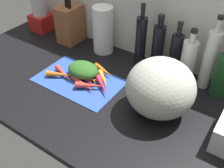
{
  "coord_description": "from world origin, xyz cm",
  "views": [
    {
      "loc": [
        60.05,
        -76.71,
        78.73
      ],
      "look_at": [
        10.39,
        -3.34,
        8.96
      ],
      "focal_mm": 41.79,
      "sensor_mm": 36.0,
      "label": 1
    }
  ],
  "objects": [
    {
      "name": "cutting_board",
      "position": [
        -10.98,
        -1.06,
        0.4
      ],
      "size": [
        41.97,
        26.68,
        0.8
      ],
      "primitive_type": "cube",
      "color": "#2D51B7",
      "rests_on": "ground_plane"
    },
    {
      "name": "carrot_0",
      "position": [
        -4.11,
        10.65,
        2.24
      ],
      "size": [
        13.29,
        6.36,
        2.88
      ],
      "primitive_type": "cone",
      "rotation": [
        0.0,
        1.57,
        -0.28
      ],
      "color": "orange",
      "rests_on": "cutting_board"
    },
    {
      "name": "wall_back",
      "position": [
        0.0,
        38.5,
        30.0
      ],
      "size": [
        170.0,
        3.0,
        60.0
      ],
      "primitive_type": "cube",
      "color": "silver",
      "rests_on": "ground_plane"
    },
    {
      "name": "bottle_2",
      "position": [
        24.82,
        30.31,
        11.65
      ],
      "size": [
        5.87,
        5.87,
        28.48
      ],
      "color": "black",
      "rests_on": "ground_plane"
    },
    {
      "name": "winter_squash",
      "position": [
        30.35,
        2.24,
        12.2
      ],
      "size": [
        28.53,
        28.38,
        24.39
      ],
      "primitive_type": "ellipsoid",
      "color": "#B2B7A8",
      "rests_on": "ground_plane"
    },
    {
      "name": "carrot_greens_pile",
      "position": [
        -11.22,
        2.95,
        4.28
      ],
      "size": [
        16.44,
        12.65,
        6.96
      ],
      "primitive_type": "ellipsoid",
      "color": "#2D6023",
      "rests_on": "cutting_board"
    },
    {
      "name": "carrot_10",
      "position": [
        -5.71,
        -3.78,
        2.03
      ],
      "size": [
        16.38,
        5.55,
        2.46
      ],
      "primitive_type": "cone",
      "rotation": [
        0.0,
        1.57,
        -0.19
      ],
      "color": "red",
      "rests_on": "cutting_board"
    },
    {
      "name": "blender_appliance",
      "position": [
        -66.6,
        28.62,
        13.62
      ],
      "size": [
        12.13,
        12.13,
        31.5
      ],
      "color": "red",
      "rests_on": "ground_plane"
    },
    {
      "name": "paper_towel_roll",
      "position": [
        -17.81,
        29.5,
        13.13
      ],
      "size": [
        11.35,
        11.35,
        26.27
      ],
      "primitive_type": "cylinder",
      "color": "white",
      "rests_on": "ground_plane"
    },
    {
      "name": "ground_plane",
      "position": [
        0.0,
        0.0,
        -1.5
      ],
      "size": [
        170.0,
        80.0,
        3.0
      ],
      "primitive_type": "cube",
      "color": "black"
    },
    {
      "name": "carrot_2",
      "position": [
        -7.81,
        4.01,
        2.07
      ],
      "size": [
        15.77,
        11.32,
        2.55
      ],
      "primitive_type": "cone",
      "rotation": [
        0.0,
        1.57,
        -0.57
      ],
      "color": "orange",
      "rests_on": "cutting_board"
    },
    {
      "name": "carrot_8",
      "position": [
        -0.37,
        4.64,
        2.29
      ],
      "size": [
        11.85,
        10.16,
        2.97
      ],
      "primitive_type": "cone",
      "rotation": [
        0.0,
        1.57,
        -0.66
      ],
      "color": "orange",
      "rests_on": "cutting_board"
    },
    {
      "name": "bottle_0",
      "position": [
        6.94,
        27.52,
        14.18
      ],
      "size": [
        5.49,
        5.49,
        34.12
      ],
      "color": "black",
      "rests_on": "ground_plane"
    },
    {
      "name": "carrot_4",
      "position": [
        -7.26,
        0.14,
        1.92
      ],
      "size": [
        15.16,
        6.42,
        2.25
      ],
      "primitive_type": "cone",
      "rotation": [
        0.0,
        1.57,
        -0.29
      ],
      "color": "#B2264C",
      "rests_on": "cutting_board"
    },
    {
      "name": "carrot_6",
      "position": [
        -12.73,
        0.61,
        2.55
      ],
      "size": [
        11.07,
        9.14,
        3.49
      ],
      "primitive_type": "cone",
      "rotation": [
        0.0,
        1.57,
        -0.6
      ],
      "color": "red",
      "rests_on": "cutting_board"
    },
    {
      "name": "carrot_9",
      "position": [
        -5.64,
        1.24,
        1.89
      ],
      "size": [
        15.67,
        7.0,
        2.18
      ],
      "primitive_type": "cone",
      "rotation": [
        0.0,
        1.57,
        0.32
      ],
      "color": "orange",
      "rests_on": "cutting_board"
    },
    {
      "name": "knife_block",
      "position": [
        -40.92,
        28.19,
        11.16
      ],
      "size": [
        11.13,
        14.89,
        27.46
      ],
      "color": "brown",
      "rests_on": "ground_plane"
    },
    {
      "name": "bottle_3",
      "position": [
        32.35,
        27.0,
        11.75
      ],
      "size": [
        6.93,
        6.93,
        28.59
      ],
      "color": "silver",
      "rests_on": "ground_plane"
    },
    {
      "name": "bottle_1",
      "position": [
        15.26,
        30.41,
        12.73
      ],
      "size": [
        6.07,
        6.07,
        29.55
      ],
      "color": "black",
      "rests_on": "ground_plane"
    },
    {
      "name": "bottle_4",
      "position": [
        40.94,
        29.92,
        14.92
      ],
      "size": [
        5.82,
        5.82,
        35.76
      ],
      "color": "silver",
      "rests_on": "ground_plane"
    },
    {
      "name": "bottle_5",
      "position": [
        48.43,
        27.78,
        10.76
      ],
      "size": [
        7.34,
        7.34,
        27.76
      ],
      "color": "#19421E",
      "rests_on": "ground_plane"
    },
    {
      "name": "carrot_7",
      "position": [
        -19.86,
        -4.26,
        2.3
      ],
      "size": [
        14.2,
        9.07,
        3.0
      ],
      "primitive_type": "cone",
      "rotation": [
        0.0,
        1.57,
        0.46
      ],
      "color": "orange",
      "rests_on": "cutting_board"
    },
    {
      "name": "carrot_5",
      "position": [
        -1.72,
        -2.98,
        2.42
      ],
      "size": [
        14.64,
        10.05,
        3.24
      ],
      "primitive_type": "cone",
      "rotation": [
        0.0,
        1.57,
        0.5
      ],
      "color": "red",
      "rests_on": "cutting_board"
    },
    {
      "name": "carrot_3",
      "position": [
        -19.57,
        -2.68,
        2.07
      ],
      "size": [
        14.39,
        7.49,
        2.54
      ],
      "primitive_type": "cone",
      "rotation": [
        0.0,
        1.57,
        -0.36
      ],
      "color": "red",
      "rests_on": "cutting_board"
    },
    {
      "name": "carrot_1",
      "position": [
        2.62,
        -0.12,
        2.37
      ],
      "size": [
        13.48,
        11.09,
        3.14
      ],
      "primitive_type": "cone",
      "rotation": [
        0.0,
        1.57,
        -0.64
      ],
      "color": "#B2264C",
      "rests_on": "cutting_board"
    }
  ]
}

